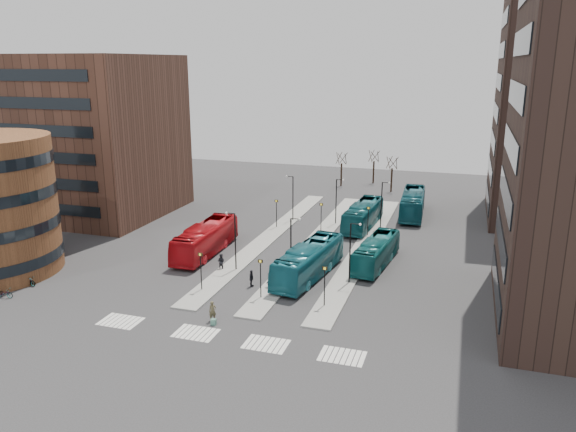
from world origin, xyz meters
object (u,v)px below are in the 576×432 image
(bicycle_far, at_px, (29,281))
(teal_bus_d, at_px, (413,203))
(teal_bus_a, at_px, (309,261))
(bicycle_mid, at_px, (28,281))
(red_bus, at_px, (206,239))
(bicycle_near, at_px, (4,293))
(commuter_c, at_px, (271,280))
(commuter_a, at_px, (221,262))
(suitcase, at_px, (214,322))
(traveller, at_px, (213,311))
(commuter_b, at_px, (251,278))
(teal_bus_b, at_px, (363,215))
(teal_bus_c, at_px, (376,252))

(bicycle_far, bearing_deg, teal_bus_d, -36.35)
(bicycle_far, bearing_deg, teal_bus_a, -62.85)
(teal_bus_d, distance_m, bicycle_mid, 50.13)
(red_bus, distance_m, bicycle_near, 20.96)
(teal_bus_d, height_order, commuter_c, teal_bus_d)
(commuter_a, bearing_deg, commuter_c, 156.94)
(commuter_a, bearing_deg, suitcase, 113.38)
(suitcase, bearing_deg, commuter_c, 74.29)
(teal_bus_a, height_order, traveller, teal_bus_a)
(red_bus, relative_size, commuter_c, 7.82)
(teal_bus_a, distance_m, traveller, 13.04)
(traveller, bearing_deg, bicycle_near, 147.68)
(suitcase, xyz_separation_m, commuter_b, (-0.01, 8.64, 0.58))
(teal_bus_a, distance_m, bicycle_far, 27.44)
(teal_bus_b, bearing_deg, red_bus, -129.84)
(commuter_b, bearing_deg, traveller, 172.63)
(bicycle_near, bearing_deg, teal_bus_c, -65.88)
(teal_bus_d, bearing_deg, commuter_c, -111.10)
(suitcase, relative_size, teal_bus_b, 0.04)
(teal_bus_b, relative_size, traveller, 6.86)
(bicycle_mid, distance_m, bicycle_far, 0.07)
(bicycle_near, bearing_deg, teal_bus_d, -46.13)
(teal_bus_a, height_order, bicycle_near, teal_bus_a)
(teal_bus_b, bearing_deg, commuter_b, -102.09)
(bicycle_mid, height_order, bicycle_far, bicycle_mid)
(suitcase, bearing_deg, teal_bus_c, 56.00)
(commuter_c, bearing_deg, teal_bus_c, 164.41)
(teal_bus_a, height_order, commuter_b, teal_bus_a)
(suitcase, distance_m, teal_bus_d, 41.82)
(teal_bus_b, distance_m, bicycle_mid, 40.43)
(teal_bus_b, bearing_deg, bicycle_far, -128.94)
(traveller, height_order, commuter_a, traveller)
(teal_bus_a, relative_size, teal_bus_d, 0.98)
(red_bus, xyz_separation_m, teal_bus_b, (15.03, 15.85, -0.07))
(teal_bus_b, height_order, commuter_a, teal_bus_b)
(teal_bus_a, xyz_separation_m, bicycle_near, (-25.34, -13.51, -1.29))
(bicycle_far, bearing_deg, red_bus, -36.77)
(bicycle_near, bearing_deg, bicycle_far, -7.24)
(teal_bus_b, xyz_separation_m, commuter_c, (-4.71, -23.00, -0.87))
(commuter_b, bearing_deg, teal_bus_d, -25.93)
(suitcase, bearing_deg, teal_bus_b, 74.35)
(teal_bus_b, distance_m, teal_bus_c, 14.30)
(suitcase, xyz_separation_m, teal_bus_d, (12.16, 39.98, 1.50))
(bicycle_mid, bearing_deg, commuter_b, -75.03)
(red_bus, relative_size, commuter_b, 7.40)
(suitcase, height_order, traveller, traveller)
(teal_bus_d, relative_size, commuter_c, 7.94)
(teal_bus_a, distance_m, commuter_b, 6.21)
(commuter_a, xyz_separation_m, bicycle_far, (-16.00, -9.80, -0.40))
(red_bus, relative_size, teal_bus_a, 1.00)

